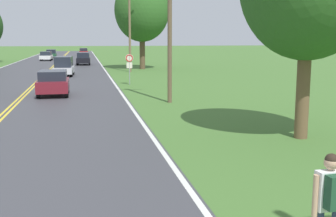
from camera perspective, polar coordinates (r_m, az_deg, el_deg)
hitchhiker_person at (r=7.24m, az=21.21°, el=-11.06°), size 0.60×0.43×1.78m
traffic_sign at (r=32.59m, az=-5.26°, el=6.31°), size 0.60×0.10×2.35m
utility_pole_midground at (r=23.35m, az=0.24°, el=13.25°), size 1.80×0.24×9.85m
utility_pole_far at (r=45.12m, az=-5.21°, el=10.72°), size 1.80×0.24×8.79m
tree_left_verge at (r=49.46m, az=-3.55°, el=13.15°), size 6.28×6.28×10.37m
car_maroon_hatchback_nearest at (r=27.23m, az=-15.29°, el=3.44°), size 1.89×3.48×1.57m
car_silver_van_approaching at (r=41.42m, az=-13.92°, el=5.61°), size 1.91×4.13×1.84m
car_black_hatchback_mid_near at (r=58.43m, az=-11.39°, el=6.69°), size 1.91×4.20×1.67m
car_white_hatchback_mid_far at (r=70.75m, az=-16.17°, el=6.88°), size 1.90×3.56×1.47m
car_dark_green_hatchback_receding at (r=80.94m, az=-15.53°, el=7.21°), size 1.98×3.89×1.52m
car_red_hatchback_distant at (r=90.90m, az=-11.39°, el=7.58°), size 1.89×4.24×1.52m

